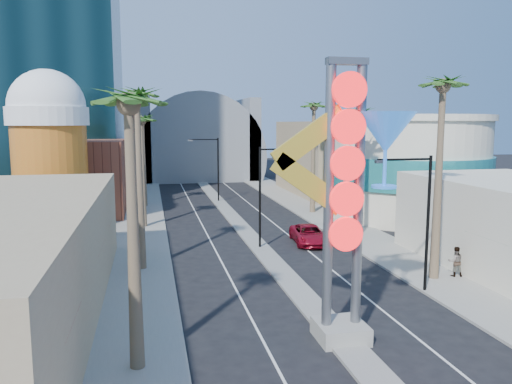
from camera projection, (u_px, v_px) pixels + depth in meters
The scene contains 23 objects.
ground at pixel (368, 371), 19.88m from camera, with size 240.00×240.00×0.00m, color black.
sidewalk_west at pixel (140, 217), 51.81m from camera, with size 5.00×100.00×0.15m, color gray.
sidewalk_east at pixel (314, 211), 55.74m from camera, with size 5.00×100.00×0.15m, color gray.
median at pixel (226, 209), 56.68m from camera, with size 1.60×84.00×0.15m, color gray.
hotel_tower at pixel (33, 0), 62.27m from camera, with size 20.00×20.00×50.00m, color black.
brick_filler_west at pixel (76, 178), 52.83m from camera, with size 10.00×10.00×8.00m, color brown.
filler_east at pixel (329, 158), 69.00m from camera, with size 10.00×20.00×10.00m, color tan.
beer_mug at pixel (49, 145), 44.35m from camera, with size 7.00×7.00×14.50m.
turquoise_building at pixel (408, 167), 51.94m from camera, with size 16.60×16.60×10.60m.
canopy at pixel (197, 154), 89.03m from camera, with size 22.00×16.00×22.00m.
neon_sign at pixel (362, 180), 21.92m from camera, with size 6.53×2.60×12.55m.
streetlight_0 at pixel (267, 187), 38.70m from camera, with size 3.79×0.25×8.00m.
streetlight_1 at pixel (214, 163), 61.72m from camera, with size 3.79×0.25×8.00m.
streetlight_2 at pixel (421, 211), 28.36m from camera, with size 3.45×0.25×8.00m.
palm_0 at pixel (129, 120), 18.59m from camera, with size 2.40×2.40×11.70m.
palm_1 at pixel (137, 107), 32.03m from camera, with size 2.40×2.40×12.70m.
palm_2 at pixel (141, 127), 45.78m from camera, with size 2.40×2.40×11.20m.
palm_3 at pixel (143, 126), 57.40m from camera, with size 2.40×2.40×11.20m.
palm_5 at pixel (443, 98), 29.88m from camera, with size 2.40×2.40×13.20m.
palm_6 at pixel (360, 122), 41.69m from camera, with size 2.40×2.40×11.70m.
palm_7 at pixel (314, 113), 53.19m from camera, with size 2.40×2.40×12.70m.
red_pickup at pixel (309, 235), 40.81m from camera, with size 2.49×5.39×1.50m, color maroon.
pedestrian_b at pixel (455, 261), 31.59m from camera, with size 0.93×0.72×1.91m, color gray.
Camera 1 is at (-8.29, -17.36, 9.81)m, focal length 35.00 mm.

